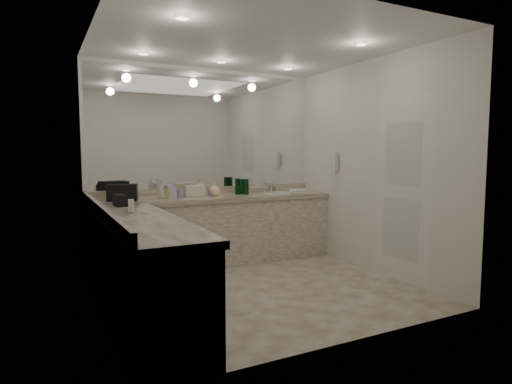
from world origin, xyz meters
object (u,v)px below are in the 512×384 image
soap_bottle_b (173,191)px  cream_cosmetic_case (195,191)px  sink (278,193)px  wall_phone (335,161)px  hand_towel (300,191)px  black_toiletry_bag (122,193)px  soap_bottle_a (161,190)px  soap_bottle_c (215,189)px

soap_bottle_b → cream_cosmetic_case: bearing=21.6°
sink → wall_phone: wall_phone is taller
hand_towel → wall_phone: bearing=-60.5°
black_toiletry_bag → hand_towel: (2.48, -0.00, -0.08)m
sink → soap_bottle_a: 1.67m
black_toiletry_bag → cream_cosmetic_case: size_ratio=1.35×
hand_towel → cream_cosmetic_case: bearing=177.0°
cream_cosmetic_case → soap_bottle_c: 0.26m
wall_phone → soap_bottle_a: (-2.27, 0.54, -0.34)m
cream_cosmetic_case → soap_bottle_c: soap_bottle_c is taller
hand_towel → soap_bottle_a: (-2.01, 0.07, 0.09)m
black_toiletry_bag → soap_bottle_b: size_ratio=1.66×
wall_phone → soap_bottle_a: wall_phone is taller
hand_towel → soap_bottle_b: size_ratio=1.22×
soap_bottle_a → wall_phone: bearing=-13.3°
hand_towel → soap_bottle_b: bearing=-178.6°
soap_bottle_b → soap_bottle_c: size_ratio=1.08×
black_toiletry_bag → soap_bottle_a: (0.48, 0.07, 0.01)m
wall_phone → sink: bearing=140.4°
wall_phone → hand_towel: wall_phone is taller
sink → soap_bottle_b: size_ratio=2.17×
soap_bottle_c → black_toiletry_bag: bearing=-178.2°
hand_towel → black_toiletry_bag: bearing=179.9°
wall_phone → soap_bottle_c: bearing=162.1°
black_toiletry_bag → cream_cosmetic_case: bearing=4.9°
sink → soap_bottle_a: (-1.67, 0.04, 0.12)m
black_toiletry_bag → soap_bottle_b: soap_bottle_b is taller
wall_phone → black_toiletry_bag: bearing=170.4°
cream_cosmetic_case → hand_towel: 1.56m
wall_phone → soap_bottle_a: 2.36m
soap_bottle_b → soap_bottle_a: bearing=135.4°
soap_bottle_a → soap_bottle_c: 0.71m
wall_phone → hand_towel: bearing=119.5°
sink → soap_bottle_c: size_ratio=2.34×
cream_cosmetic_case → hand_towel: cream_cosmetic_case is taller
soap_bottle_b → soap_bottle_c: 0.59m
black_toiletry_bag → soap_bottle_c: size_ratio=1.78×
hand_towel → soap_bottle_c: soap_bottle_c is taller
soap_bottle_b → black_toiletry_bag: bearing=175.2°
black_toiletry_bag → soap_bottle_a: size_ratio=1.52×
cream_cosmetic_case → sink: bearing=9.4°
sink → cream_cosmetic_case: size_ratio=1.76×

